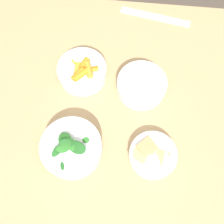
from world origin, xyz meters
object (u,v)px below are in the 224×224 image
Objects in this scene: bowl_carrots at (82,71)px; bowl_beans_hotdog at (141,85)px; bowl_greens at (72,148)px; ruler at (155,17)px; bowl_cookies at (153,155)px.

bowl_beans_hotdog is (0.20, -0.03, -0.01)m from bowl_carrots.
bowl_carrots is at bearing 91.87° from bowl_greens.
bowl_greens is 0.58m from ruler.
bowl_carrots is 0.36m from ruler.
bowl_greens reaches higher than ruler.
bowl_carrots is at bearing -130.02° from ruler.
ruler is at bearing 83.29° from bowl_beans_hotdog.
ruler is (-0.01, 0.53, -0.02)m from bowl_cookies.
bowl_carrots is 0.61× the size of ruler.
bowl_greens is at bearing -129.43° from bowl_beans_hotdog.
bowl_greens reaches higher than bowl_cookies.
bowl_beans_hotdog is 1.13× the size of bowl_cookies.
bowl_carrots reaches higher than bowl_cookies.
bowl_beans_hotdog is 0.23m from bowl_cookies.
bowl_carrots is at bearing 133.98° from bowl_cookies.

